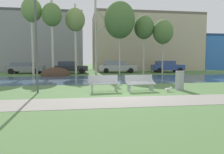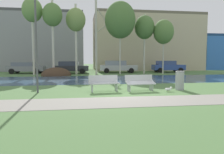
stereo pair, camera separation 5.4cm
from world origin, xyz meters
The scene contains 22 objects.
ground_plane centered at (0.00, 10.00, 0.00)m, with size 120.00×120.00×0.00m, color #4C703D.
paved_path_strip centered at (0.00, -2.07, 0.01)m, with size 60.00×2.15×0.01m, color gray.
river_band centered at (0.00, 7.77, 0.00)m, with size 80.00×7.55×0.01m, color #33516B.
soil_mound centered at (-4.90, 12.74, 0.00)m, with size 3.19×3.17×1.76m, color #423021.
bench_left centered at (-1.00, 0.71, 0.47)m, with size 1.66×0.75×0.87m.
bench_right centered at (0.97, 0.71, 0.47)m, with size 1.66×0.75×0.87m.
trash_bin centered at (3.31, 0.80, 0.55)m, with size 0.50×0.50×1.06m.
seagull centered at (2.41, 0.23, 0.13)m, with size 0.45×0.17×0.26m.
streetlamp centered at (-4.43, 0.84, 3.65)m, with size 0.32×0.32×5.49m.
birch_far_left centered at (-7.43, 13.92, 6.94)m, with size 2.16×2.16×9.05m.
birch_left centered at (-5.26, 13.53, 6.45)m, with size 2.11×2.11×8.40m.
birch_center_left centered at (-2.80, 14.40, 6.18)m, with size 2.23×2.23×8.01m.
birch_center centered at (-0.48, 13.86, 4.35)m, with size 1.58×2.59×8.53m.
birch_center_right centered at (2.23, 13.72, 6.21)m, with size 3.50×3.50×8.32m.
birch_right centered at (5.32, 14.35, 5.52)m, with size 2.35×2.35×7.12m.
birch_far_right centered at (7.51, 13.84, 4.98)m, with size 2.40×2.40×6.44m.
parked_van_nearest_grey centered at (-8.98, 16.59, 0.74)m, with size 4.46×2.25×1.37m.
parked_sedan_second_dark centered at (-3.51, 15.96, 0.78)m, with size 4.19×2.19×1.49m.
parked_hatch_third_silver centered at (2.42, 16.60, 0.82)m, with size 4.87×2.26×1.57m.
parked_wagon_fourth_blue centered at (9.25, 16.56, 0.81)m, with size 4.24×2.34×1.54m.
building_grey_warehouse centered at (-8.69, 24.21, 4.43)m, with size 13.54×6.66×8.86m.
building_beige_block centered at (8.36, 24.03, 4.45)m, with size 16.97×8.58×8.90m.
Camera 2 is at (-2.14, -10.31, 1.71)m, focal length 33.64 mm.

